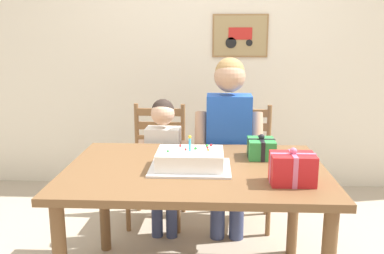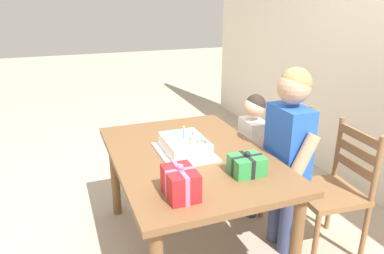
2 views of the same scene
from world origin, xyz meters
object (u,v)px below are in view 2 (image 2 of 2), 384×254
at_px(chair_left, 277,153).
at_px(birthday_cake, 185,146).
at_px(dining_table, 190,166).
at_px(child_younger, 252,144).
at_px(gift_box_red_large, 247,165).
at_px(child_older, 288,144).
at_px(chair_right, 333,190).
at_px(gift_box_beside_cake, 180,183).

bearing_deg(chair_left, birthday_cake, -71.99).
relative_size(dining_table, child_younger, 1.40).
height_order(gift_box_red_large, child_older, child_older).
bearing_deg(chair_left, child_older, -29.42).
distance_m(birthday_cake, chair_right, 1.07).
distance_m(gift_box_red_large, chair_left, 1.07).
distance_m(gift_box_beside_cake, child_older, 0.90).
bearing_deg(birthday_cake, child_older, 69.93).
bearing_deg(gift_box_red_large, dining_table, -151.65).
xyz_separation_m(gift_box_red_large, child_older, (-0.18, 0.41, -0.00)).
relative_size(gift_box_red_large, child_older, 0.15).
bearing_deg(chair_right, gift_box_red_large, -86.66).
distance_m(gift_box_red_large, child_older, 0.45).
relative_size(gift_box_beside_cake, chair_left, 0.24).
distance_m(birthday_cake, child_younger, 0.70).
height_order(dining_table, chair_left, chair_left).
bearing_deg(chair_right, chair_left, 179.99).
relative_size(dining_table, chair_right, 1.56).
bearing_deg(child_younger, dining_table, -67.75).
relative_size(dining_table, gift_box_red_large, 7.48).
xyz_separation_m(gift_box_red_large, chair_left, (-0.72, 0.72, -0.33)).
relative_size(chair_left, child_older, 0.70).
distance_m(dining_table, birthday_cake, 0.15).
relative_size(birthday_cake, child_younger, 0.43).
distance_m(birthday_cake, gift_box_red_large, 0.48).
relative_size(chair_left, child_younger, 0.89).
height_order(chair_left, child_older, child_older).
bearing_deg(gift_box_red_large, chair_left, 135.25).
height_order(birthday_cake, child_older, child_older).
relative_size(dining_table, birthday_cake, 3.27).
relative_size(dining_table, child_older, 1.09).
xyz_separation_m(dining_table, birthday_cake, (-0.03, -0.03, 0.14)).
relative_size(gift_box_red_large, chair_left, 0.21).
xyz_separation_m(dining_table, gift_box_red_large, (0.38, 0.21, 0.15)).
bearing_deg(gift_box_red_large, child_older, 113.52).
relative_size(gift_box_red_large, gift_box_beside_cake, 0.87).
xyz_separation_m(gift_box_beside_cake, child_younger, (-0.74, 0.85, -0.20)).
height_order(dining_table, gift_box_red_large, gift_box_red_large).
height_order(birthday_cake, gift_box_red_large, birthday_cake).
xyz_separation_m(chair_right, child_younger, (-0.60, -0.31, 0.16)).
height_order(gift_box_red_large, chair_right, chair_right).
relative_size(gift_box_red_large, chair_right, 0.21).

